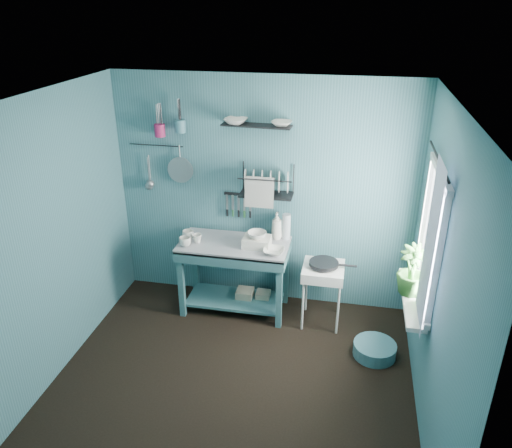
% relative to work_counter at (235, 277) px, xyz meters
% --- Properties ---
extents(floor, '(3.20, 3.20, 0.00)m').
position_rel_work_counter_xyz_m(floor, '(0.25, -1.16, -0.41)').
color(floor, black).
rests_on(floor, ground).
extents(ceiling, '(3.20, 3.20, 0.00)m').
position_rel_work_counter_xyz_m(ceiling, '(0.25, -1.16, 2.09)').
color(ceiling, silver).
rests_on(ceiling, ground).
extents(wall_back, '(3.20, 0.00, 3.20)m').
position_rel_work_counter_xyz_m(wall_back, '(0.25, 0.34, 0.84)').
color(wall_back, '#376770').
rests_on(wall_back, ground).
extents(wall_front, '(3.20, 0.00, 3.20)m').
position_rel_work_counter_xyz_m(wall_front, '(0.25, -2.66, 0.84)').
color(wall_front, '#376770').
rests_on(wall_front, ground).
extents(wall_left, '(0.00, 3.00, 3.00)m').
position_rel_work_counter_xyz_m(wall_left, '(-1.35, -1.16, 0.84)').
color(wall_left, '#376770').
rests_on(wall_left, ground).
extents(wall_right, '(0.00, 3.00, 3.00)m').
position_rel_work_counter_xyz_m(wall_right, '(1.85, -1.16, 0.84)').
color(wall_right, '#376770').
rests_on(wall_right, ground).
extents(work_counter, '(1.24, 0.80, 0.81)m').
position_rel_work_counter_xyz_m(work_counter, '(0.00, 0.00, 0.00)').
color(work_counter, '#305F65').
rests_on(work_counter, floor).
extents(mug_left, '(0.12, 0.12, 0.10)m').
position_rel_work_counter_xyz_m(mug_left, '(-0.48, -0.16, 0.46)').
color(mug_left, silver).
rests_on(mug_left, work_counter).
extents(mug_mid, '(0.14, 0.14, 0.09)m').
position_rel_work_counter_xyz_m(mug_mid, '(-0.38, -0.06, 0.45)').
color(mug_mid, silver).
rests_on(mug_mid, work_counter).
extents(mug_right, '(0.17, 0.17, 0.10)m').
position_rel_work_counter_xyz_m(mug_right, '(-0.50, 0.00, 0.46)').
color(mug_right, silver).
rests_on(mug_right, work_counter).
extents(wash_tub, '(0.28, 0.22, 0.10)m').
position_rel_work_counter_xyz_m(wash_tub, '(0.25, -0.02, 0.46)').
color(wash_tub, silver).
rests_on(wash_tub, work_counter).
extents(tub_bowl, '(0.20, 0.19, 0.06)m').
position_rel_work_counter_xyz_m(tub_bowl, '(0.25, -0.02, 0.54)').
color(tub_bowl, silver).
rests_on(tub_bowl, wash_tub).
extents(soap_bottle, '(0.11, 0.12, 0.30)m').
position_rel_work_counter_xyz_m(soap_bottle, '(0.42, 0.20, 0.56)').
color(soap_bottle, silver).
rests_on(soap_bottle, work_counter).
extents(water_bottle, '(0.09, 0.09, 0.28)m').
position_rel_work_counter_xyz_m(water_bottle, '(0.52, 0.22, 0.55)').
color(water_bottle, silver).
rests_on(water_bottle, work_counter).
extents(counter_bowl, '(0.22, 0.22, 0.05)m').
position_rel_work_counter_xyz_m(counter_bowl, '(0.45, -0.15, 0.43)').
color(counter_bowl, silver).
rests_on(counter_bowl, work_counter).
extents(hotplate_stand, '(0.42, 0.42, 0.67)m').
position_rel_work_counter_xyz_m(hotplate_stand, '(0.95, -0.06, -0.07)').
color(hotplate_stand, silver).
rests_on(hotplate_stand, floor).
extents(frying_pan, '(0.30, 0.30, 0.03)m').
position_rel_work_counter_xyz_m(frying_pan, '(0.95, -0.06, 0.30)').
color(frying_pan, black).
rests_on(frying_pan, hotplate_stand).
extents(knife_strip, '(0.32, 0.03, 0.03)m').
position_rel_work_counter_xyz_m(knife_strip, '(-0.02, 0.31, 0.84)').
color(knife_strip, black).
rests_on(knife_strip, wall_back).
extents(dish_rack, '(0.56, 0.26, 0.32)m').
position_rel_work_counter_xyz_m(dish_rack, '(0.30, 0.21, 1.04)').
color(dish_rack, black).
rests_on(dish_rack, wall_back).
extents(upper_shelf, '(0.71, 0.22, 0.01)m').
position_rel_work_counter_xyz_m(upper_shelf, '(0.19, 0.24, 1.61)').
color(upper_shelf, black).
rests_on(upper_shelf, wall_back).
extents(shelf_bowl_left, '(0.25, 0.25, 0.06)m').
position_rel_work_counter_xyz_m(shelf_bowl_left, '(-0.02, 0.24, 1.62)').
color(shelf_bowl_left, silver).
rests_on(shelf_bowl_left, upper_shelf).
extents(shelf_bowl_right, '(0.21, 0.21, 0.05)m').
position_rel_work_counter_xyz_m(shelf_bowl_right, '(0.44, 0.24, 1.64)').
color(shelf_bowl_right, silver).
rests_on(shelf_bowl_right, upper_shelf).
extents(utensil_cup_magenta, '(0.11, 0.11, 0.13)m').
position_rel_work_counter_xyz_m(utensil_cup_magenta, '(-0.83, 0.26, 1.50)').
color(utensil_cup_magenta, '#A41E52').
rests_on(utensil_cup_magenta, wall_back).
extents(utensil_cup_teal, '(0.11, 0.11, 0.13)m').
position_rel_work_counter_xyz_m(utensil_cup_teal, '(-0.61, 0.26, 1.56)').
color(utensil_cup_teal, '#3D7380').
rests_on(utensil_cup_teal, wall_back).
extents(colander, '(0.28, 0.03, 0.28)m').
position_rel_work_counter_xyz_m(colander, '(-0.65, 0.29, 1.07)').
color(colander, '#929599').
rests_on(colander, wall_back).
extents(ladle_outer, '(0.01, 0.01, 0.30)m').
position_rel_work_counter_xyz_m(ladle_outer, '(-1.00, 0.30, 1.06)').
color(ladle_outer, '#929599').
rests_on(ladle_outer, wall_back).
extents(ladle_inner, '(0.01, 0.01, 0.30)m').
position_rel_work_counter_xyz_m(ladle_inner, '(-1.02, 0.30, 1.04)').
color(ladle_inner, '#929599').
rests_on(ladle_inner, wall_back).
extents(hook_rail, '(0.60, 0.01, 0.01)m').
position_rel_work_counter_xyz_m(hook_rail, '(-0.91, 0.31, 1.33)').
color(hook_rail, black).
rests_on(hook_rail, wall_back).
extents(window_glass, '(0.00, 1.10, 1.10)m').
position_rel_work_counter_xyz_m(window_glass, '(1.83, -0.71, 0.99)').
color(window_glass, white).
rests_on(window_glass, wall_right).
extents(windowsill, '(0.16, 0.95, 0.04)m').
position_rel_work_counter_xyz_m(windowsill, '(1.75, -0.71, 0.40)').
color(windowsill, silver).
rests_on(windowsill, wall_right).
extents(curtain, '(0.00, 1.35, 1.35)m').
position_rel_work_counter_xyz_m(curtain, '(1.77, -1.01, 1.04)').
color(curtain, white).
rests_on(curtain, wall_right).
extents(curtain_rod, '(0.02, 1.05, 0.02)m').
position_rel_work_counter_xyz_m(curtain_rod, '(1.79, -0.71, 1.64)').
color(curtain_rod, black).
rests_on(curtain_rod, wall_right).
extents(potted_plant, '(0.27, 0.27, 0.45)m').
position_rel_work_counter_xyz_m(potted_plant, '(1.72, -0.66, 0.65)').
color(potted_plant, '#346E2C').
rests_on(potted_plant, windowsill).
extents(storage_tin_large, '(0.18, 0.18, 0.22)m').
position_rel_work_counter_xyz_m(storage_tin_large, '(0.10, 0.05, -0.30)').
color(storage_tin_large, gray).
rests_on(storage_tin_large, floor).
extents(storage_tin_small, '(0.15, 0.15, 0.20)m').
position_rel_work_counter_xyz_m(storage_tin_small, '(0.30, 0.08, -0.31)').
color(storage_tin_small, gray).
rests_on(storage_tin_small, floor).
extents(floor_basin, '(0.41, 0.41, 0.13)m').
position_rel_work_counter_xyz_m(floor_basin, '(1.51, -0.51, -0.34)').
color(floor_basin, teal).
rests_on(floor_basin, floor).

